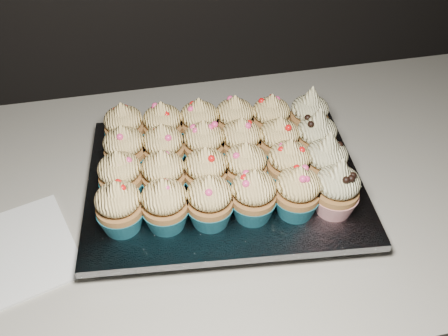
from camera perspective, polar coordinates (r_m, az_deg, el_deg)
The scene contains 28 objects.
worktop at distance 0.80m, azimuth -2.69°, elevation -2.88°, with size 2.44×0.64×0.04m, color beige.
napkin at distance 0.75m, azimuth -23.41°, elevation -9.10°, with size 0.17×0.17×0.00m, color white.
baking_tray at distance 0.77m, azimuth -0.00°, elevation -2.19°, with size 0.38×0.29×0.02m, color black.
foil_lining at distance 0.76m, azimuth -0.00°, elevation -1.25°, with size 0.41×0.32×0.01m, color silver.
cupcake_0 at distance 0.67m, azimuth -11.88°, elevation -4.40°, with size 0.06×0.06×0.08m.
cupcake_1 at distance 0.66m, azimuth -6.77°, elevation -4.18°, with size 0.06×0.06×0.08m.
cupcake_2 at distance 0.66m, azimuth -1.63°, elevation -3.84°, with size 0.06×0.06×0.08m.
cupcake_3 at distance 0.67m, azimuth 3.38°, elevation -3.18°, with size 0.06×0.06×0.08m.
cupcake_4 at distance 0.68m, azimuth 8.38°, elevation -2.77°, with size 0.06×0.06×0.08m.
cupcake_5 at distance 0.69m, azimuth 12.76°, elevation -2.37°, with size 0.06×0.06×0.10m.
cupcake_6 at distance 0.71m, azimuth -11.73°, elevation -0.95°, with size 0.06×0.06×0.08m.
cupcake_7 at distance 0.70m, azimuth -6.91°, elevation -0.84°, with size 0.06×0.06×0.08m.
cupcake_8 at distance 0.70m, azimuth -2.07°, elevation -0.51°, with size 0.06×0.06×0.08m.
cupcake_9 at distance 0.71m, azimuth 2.44°, elevation 0.03°, with size 0.06×0.06×0.08m.
cupcake_10 at distance 0.72m, azimuth 7.38°, elevation 0.39°, with size 0.06×0.06×0.08m.
cupcake_11 at distance 0.73m, azimuth 11.55°, elevation 0.72°, with size 0.06×0.06×0.10m.
cupcake_12 at distance 0.75m, azimuth -11.28°, elevation 2.03°, with size 0.06×0.06×0.08m.
cupcake_13 at distance 0.75m, azimuth -6.92°, elevation 2.22°, with size 0.06×0.06×0.08m.
cupcake_14 at distance 0.75m, azimuth -2.30°, elevation 2.64°, with size 0.06×0.06×0.08m.
cupcake_15 at distance 0.76m, azimuth 1.98°, elevation 2.96°, with size 0.06×0.06×0.08m.
cupcake_16 at distance 0.76m, azimuth 6.28°, elevation 3.02°, with size 0.06×0.06×0.08m.
cupcake_17 at distance 0.77m, azimuth 10.49°, elevation 3.48°, with size 0.06×0.06×0.10m.
cupcake_18 at distance 0.80m, azimuth -11.32°, elevation 4.57°, with size 0.06×0.06×0.08m.
cupcake_19 at distance 0.79m, azimuth -6.98°, elevation 4.75°, with size 0.06×0.06×0.08m.
cupcake_20 at distance 0.80m, azimuth -2.81°, elevation 5.20°, with size 0.06×0.06×0.08m.
cupcake_21 at distance 0.80m, azimuth 1.24°, elevation 5.52°, with size 0.06×0.06×0.08m.
cupcake_22 at distance 0.81m, azimuth 5.35°, elevation 5.64°, with size 0.06×0.06×0.08m.
cupcake_23 at distance 0.82m, azimuth 9.71°, elevation 5.97°, with size 0.06×0.06×0.10m.
Camera 1 is at (-0.09, 1.13, 1.44)m, focal length 40.00 mm.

